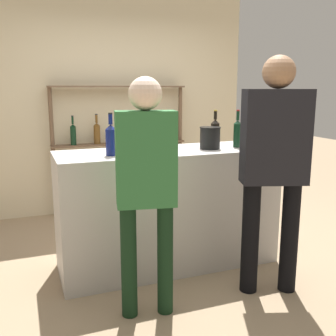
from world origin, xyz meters
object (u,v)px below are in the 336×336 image
Objects in this scene: counter_bottle_2 at (148,138)px; customer_left at (146,179)px; ice_bucket at (210,138)px; customer_right at (274,159)px; counter_bottle_3 at (215,132)px; counter_bottle_0 at (237,133)px; counter_bottle_1 at (111,139)px; wine_glass at (117,138)px.

customer_left is (-0.22, -0.66, -0.19)m from counter_bottle_2.
ice_bucket is at bearing -0.14° from counter_bottle_2.
customer_right reaches higher than customer_left.
counter_bottle_3 is 0.17m from ice_bucket.
customer_left is at bearing -148.61° from counter_bottle_0.
customer_left reaches higher than counter_bottle_2.
counter_bottle_3 reaches higher than counter_bottle_2.
counter_bottle_2 is (-0.86, 0.00, -0.01)m from counter_bottle_0.
counter_bottle_0 is 1.00× the size of counter_bottle_1.
counter_bottle_2 is at bearing 179.78° from counter_bottle_0.
ice_bucket is 0.11× the size of customer_right.
counter_bottle_1 reaches higher than counter_bottle_0.
customer_right is at bearing -96.81° from counter_bottle_0.
counter_bottle_0 reaches higher than counter_bottle_3.
counter_bottle_2 is 0.18× the size of customer_right.
customer_left is 1.00m from customer_right.
ice_bucket is at bearing 34.54° from customer_right.
customer_right is (1.00, -0.02, 0.08)m from customer_left.
counter_bottle_0 is 0.21m from counter_bottle_3.
wine_glass is at bearing 11.59° from customer_left.
counter_bottle_2 is 0.26m from wine_glass.
counter_bottle_1 is at bearing -117.55° from wine_glass.
counter_bottle_3 is 2.03× the size of wine_glass.
ice_bucket reaches higher than wine_glass.
counter_bottle_1 is 0.18m from wine_glass.
customer_left reaches higher than wine_glass.
counter_bottle_3 is at bearing 9.19° from counter_bottle_1.
counter_bottle_2 is at bearing 67.23° from customer_right.
counter_bottle_0 is 1.18m from counter_bottle_1.
counter_bottle_0 is at bearing -0.37° from ice_bucket.
counter_bottle_1 is 0.90m from ice_bucket.
wine_glass is (-0.93, -0.00, -0.01)m from counter_bottle_3.
ice_bucket is (-0.28, 0.00, -0.03)m from counter_bottle_0.
customer_right reaches higher than counter_bottle_2.
wine_glass is at bearing 152.62° from counter_bottle_2.
customer_right is (0.19, -0.68, -0.08)m from ice_bucket.
customer_right is at bearing -80.46° from customer_left.
customer_left is at bearing -108.69° from counter_bottle_2.
ice_bucket is 0.72m from customer_right.
counter_bottle_1 is 1.76× the size of ice_bucket.
wine_glass is at bearing 173.49° from counter_bottle_0.
customer_right is at bearing -38.64° from wine_glass.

